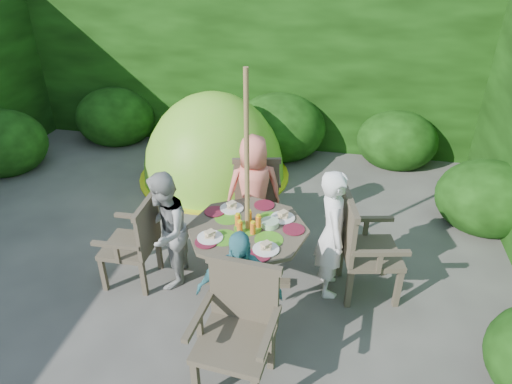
% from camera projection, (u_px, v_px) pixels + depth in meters
% --- Properties ---
extents(ground, '(60.00, 60.00, 0.00)m').
position_uv_depth(ground, '(170.00, 282.00, 4.66)').
color(ground, '#45433E').
rests_on(ground, ground).
extents(hedge_enclosure, '(9.00, 9.00, 2.50)m').
position_uv_depth(hedge_enclosure, '(202.00, 121.00, 5.16)').
color(hedge_enclosure, black).
rests_on(hedge_enclosure, ground).
extents(patio_table, '(1.31, 1.31, 0.82)m').
position_uv_depth(patio_table, '(248.00, 237.00, 4.36)').
color(patio_table, '#3D3527').
rests_on(patio_table, ground).
extents(parasol_pole, '(0.05, 0.05, 2.20)m').
position_uv_depth(parasol_pole, '(247.00, 190.00, 4.10)').
color(parasol_pole, olive).
rests_on(parasol_pole, ground).
extents(garden_chair_right, '(0.64, 0.69, 1.00)m').
position_uv_depth(garden_chair_right, '(363.00, 246.00, 4.31)').
color(garden_chair_right, '#3D3527').
rests_on(garden_chair_right, ground).
extents(garden_chair_left, '(0.49, 0.55, 0.90)m').
position_uv_depth(garden_chair_left, '(136.00, 241.00, 4.46)').
color(garden_chair_left, '#3D3527').
rests_on(garden_chair_left, ground).
extents(garden_chair_back, '(0.64, 0.59, 0.92)m').
position_uv_depth(garden_chair_back, '(256.00, 189.00, 5.35)').
color(garden_chair_back, '#3D3527').
rests_on(garden_chair_back, ground).
extents(garden_chair_front, '(0.64, 0.58, 0.99)m').
position_uv_depth(garden_chair_front, '(238.00, 327.00, 3.43)').
color(garden_chair_front, '#3D3527').
rests_on(garden_chair_front, ground).
extents(child_right, '(0.39, 0.52, 1.31)m').
position_uv_depth(child_right, '(333.00, 234.00, 4.27)').
color(child_right, white).
rests_on(child_right, ground).
extents(child_left, '(0.56, 0.66, 1.22)m').
position_uv_depth(child_left, '(165.00, 231.00, 4.39)').
color(child_left, '#AAAAA4').
rests_on(child_left, ground).
extents(child_back, '(0.73, 0.60, 1.27)m').
position_uv_depth(child_back, '(254.00, 190.00, 5.02)').
color(child_back, '#FF7E69').
rests_on(child_back, ground).
extents(child_front, '(0.73, 0.38, 1.19)m').
position_uv_depth(child_front, '(239.00, 293.00, 3.66)').
color(child_front, teal).
rests_on(child_front, ground).
extents(dome_tent, '(2.55, 2.55, 2.47)m').
position_uv_depth(dome_tent, '(215.00, 176.00, 6.67)').
color(dome_tent, '#75D228').
rests_on(dome_tent, ground).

